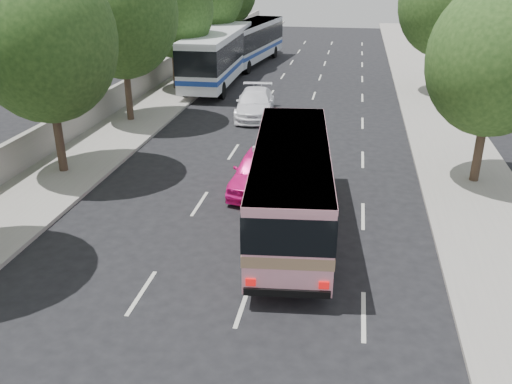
% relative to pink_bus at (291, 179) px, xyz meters
% --- Properties ---
extents(ground, '(120.00, 120.00, 0.00)m').
position_rel_pink_bus_xyz_m(ground, '(-1.72, -2.51, -1.88)').
color(ground, black).
rests_on(ground, ground).
extents(sidewalk_left, '(4.00, 90.00, 0.15)m').
position_rel_pink_bus_xyz_m(sidewalk_left, '(-10.22, 17.49, -1.80)').
color(sidewalk_left, '#9E998E').
rests_on(sidewalk_left, ground).
extents(sidewalk_right, '(4.00, 90.00, 0.12)m').
position_rel_pink_bus_xyz_m(sidewalk_right, '(6.78, 17.49, -1.82)').
color(sidewalk_right, '#9E998E').
rests_on(sidewalk_right, ground).
extents(low_wall, '(0.30, 90.00, 1.50)m').
position_rel_pink_bus_xyz_m(low_wall, '(-12.02, 17.49, -0.98)').
color(low_wall, '#9E998E').
rests_on(low_wall, sidewalk_left).
extents(tree_left_b, '(5.70, 5.70, 8.88)m').
position_rel_pink_bus_xyz_m(tree_left_b, '(-10.14, 3.43, 3.94)').
color(tree_left_b, '#38281E').
rests_on(tree_left_b, ground).
extents(tree_left_c, '(6.00, 6.00, 9.35)m').
position_rel_pink_bus_xyz_m(tree_left_c, '(-10.34, 11.43, 4.25)').
color(tree_left_c, '#38281E').
rests_on(tree_left_c, ground).
extents(tree_left_d, '(5.52, 5.52, 8.60)m').
position_rel_pink_bus_xyz_m(tree_left_d, '(-10.24, 19.43, 3.76)').
color(tree_left_d, '#38281E').
rests_on(tree_left_d, ground).
extents(tree_right_near, '(5.10, 5.10, 7.95)m').
position_rel_pink_bus_xyz_m(tree_right_near, '(7.06, 5.43, 3.33)').
color(tree_right_near, '#38281E').
rests_on(tree_right_near, ground).
extents(pink_bus, '(3.34, 9.64, 3.01)m').
position_rel_pink_bus_xyz_m(pink_bus, '(0.00, 0.00, 0.00)').
color(pink_bus, pink).
rests_on(pink_bus, ground).
extents(pink_taxi, '(2.12, 4.70, 1.57)m').
position_rel_pink_bus_xyz_m(pink_taxi, '(-1.64, 3.37, -1.09)').
color(pink_taxi, '#FF1690').
rests_on(pink_taxi, ground).
extents(white_pickup, '(2.68, 5.40, 1.51)m').
position_rel_pink_bus_xyz_m(white_pickup, '(-3.72, 13.89, -1.12)').
color(white_pickup, white).
rests_on(white_pickup, ground).
extents(tour_coach_front, '(2.91, 12.61, 3.76)m').
position_rel_pink_bus_xyz_m(tour_coach_front, '(-7.82, 21.83, 0.39)').
color(tour_coach_front, white).
rests_on(tour_coach_front, ground).
extents(tour_coach_rear, '(4.01, 11.78, 3.46)m').
position_rel_pink_bus_xyz_m(tour_coach_rear, '(-7.02, 29.99, 0.21)').
color(tour_coach_rear, silver).
rests_on(tour_coach_rear, ground).
extents(taxi_roof_sign, '(0.56, 0.21, 0.18)m').
position_rel_pink_bus_xyz_m(taxi_roof_sign, '(-1.64, 3.37, -0.22)').
color(taxi_roof_sign, silver).
rests_on(taxi_roof_sign, pink_taxi).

